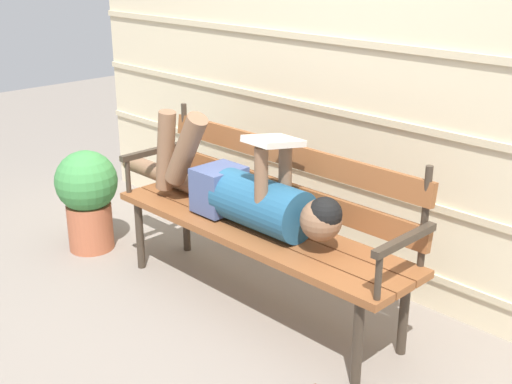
# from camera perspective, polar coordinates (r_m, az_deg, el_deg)

# --- Properties ---
(ground_plane) EXTENTS (12.00, 12.00, 0.00)m
(ground_plane) POSITION_cam_1_polar(r_m,az_deg,el_deg) (3.41, -1.42, -10.27)
(ground_plane) COLOR gray
(house_siding) EXTENTS (4.23, 0.08, 2.19)m
(house_siding) POSITION_cam_1_polar(r_m,az_deg,el_deg) (3.55, 7.43, 9.76)
(house_siding) COLOR beige
(house_siding) RESTS_ON ground
(park_bench) EXTENTS (1.74, 0.44, 0.89)m
(park_bench) POSITION_cam_1_polar(r_m,az_deg,el_deg) (3.31, 0.82, -1.82)
(park_bench) COLOR brown
(park_bench) RESTS_ON ground
(reclining_person) EXTENTS (1.67, 0.26, 0.52)m
(reclining_person) POSITION_cam_1_polar(r_m,az_deg,el_deg) (3.29, -1.24, 0.04)
(reclining_person) COLOR #23567A
(potted_plant) EXTENTS (0.37, 0.37, 0.61)m
(potted_plant) POSITION_cam_1_polar(r_m,az_deg,el_deg) (4.08, -14.17, -0.22)
(potted_plant) COLOR #AD5B3D
(potted_plant) RESTS_ON ground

